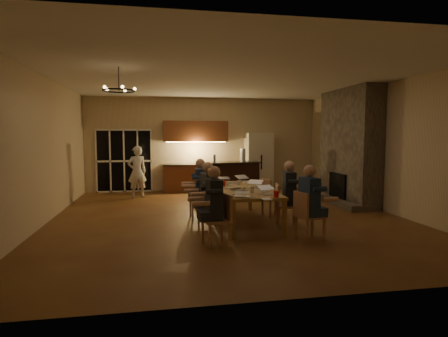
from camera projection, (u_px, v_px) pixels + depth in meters
floor at (227, 217)px, 8.78m from camera, size 9.00×9.00×0.00m
back_wall at (203, 144)px, 13.07m from camera, size 8.00×0.04×3.20m
left_wall at (41, 150)px, 7.93m from camera, size 0.04×9.00×3.20m
right_wall at (385, 148)px, 9.35m from camera, size 0.04×9.00×3.20m
ceiling at (227, 78)px, 8.50m from camera, size 8.00×9.00×0.04m
french_doors at (124, 161)px, 12.60m from camera, size 1.86×0.08×2.10m
fireplace at (349, 146)px, 10.47m from camera, size 0.58×2.50×3.20m
kitchenette at (196, 156)px, 12.74m from camera, size 2.24×0.68×2.40m
refrigerator at (259, 162)px, 13.10m from camera, size 0.90×0.68×2.00m
dining_table at (243, 205)px, 8.22m from camera, size 1.10×2.73×0.75m
bar_island at (229, 179)px, 11.76m from camera, size 2.05×1.01×1.08m
chair_left_near at (216, 220)px, 6.48m from camera, size 0.52×0.52×0.89m
chair_left_mid at (209, 207)px, 7.60m from camera, size 0.48×0.48×0.89m
chair_left_far at (199, 199)px, 8.64m from camera, size 0.46×0.46×0.89m
chair_right_near at (310, 216)px, 6.82m from camera, size 0.52×0.52×0.89m
chair_right_mid at (287, 205)px, 7.83m from camera, size 0.52×0.52×0.89m
chair_right_far at (273, 197)px, 8.88m from camera, size 0.54×0.54×0.89m
person_left_near at (214, 206)px, 6.49m from camera, size 0.64×0.64×1.38m
person_right_near at (309, 203)px, 6.75m from camera, size 0.67×0.67×1.38m
person_left_mid at (208, 196)px, 7.52m from camera, size 0.69×0.69×1.38m
person_right_mid at (289, 194)px, 7.83m from camera, size 0.69×0.69×1.38m
person_left_far at (200, 188)px, 8.61m from camera, size 0.63×0.63×1.38m
standing_person at (137, 172)px, 11.49m from camera, size 0.67×0.54×1.59m
chandelier at (119, 91)px, 7.07m from camera, size 0.61×0.61×0.03m
laptop_a at (243, 191)px, 7.04m from camera, size 0.42×0.40×0.23m
laptop_b at (269, 189)px, 7.32m from camera, size 0.39×0.36×0.23m
laptop_c at (232, 183)px, 8.23m from camera, size 0.40×0.38×0.23m
laptop_d at (254, 183)px, 8.23m from camera, size 0.42×0.40×0.23m
laptop_e at (224, 178)px, 9.27m from camera, size 0.40×0.38×0.23m
laptop_f at (245, 178)px, 9.26m from camera, size 0.41×0.39×0.23m
mug_front at (245, 190)px, 7.66m from camera, size 0.08×0.08×0.10m
mug_mid at (239, 183)px, 8.81m from camera, size 0.09×0.09×0.10m
mug_back at (220, 182)px, 8.94m from camera, size 0.08×0.08×0.10m
redcup_near at (276, 194)px, 7.00m from camera, size 0.10×0.10×0.12m
redcup_mid at (223, 183)px, 8.58m from camera, size 0.10×0.10×0.12m
can_silver at (252, 190)px, 7.56m from camera, size 0.07×0.07×0.12m
can_cola at (226, 179)px, 9.49m from camera, size 0.07×0.07×0.12m
plate_near at (263, 191)px, 7.74m from camera, size 0.23×0.23×0.02m
plate_left at (238, 194)px, 7.32m from camera, size 0.22×0.22×0.02m
plate_far at (253, 183)px, 9.02m from camera, size 0.25×0.25×0.02m
notepad at (267, 199)px, 6.76m from camera, size 0.17×0.23×0.01m
bar_bottle at (215, 158)px, 11.62m from camera, size 0.07×0.07×0.24m
bar_blender at (243, 155)px, 11.93m from camera, size 0.17×0.17×0.41m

